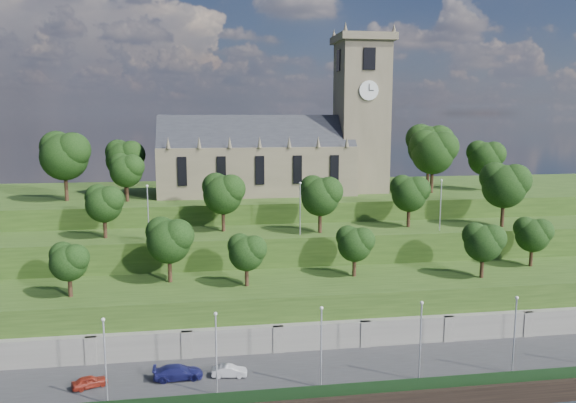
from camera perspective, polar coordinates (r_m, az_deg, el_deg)
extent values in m
cube|color=#2D2D30|center=(61.37, 4.54, -17.52)|extent=(160.00, 12.00, 2.00)
cube|color=black|center=(55.97, 5.89, -18.46)|extent=(160.00, 0.10, 1.20)
cube|color=slate|center=(66.06, 3.34, -14.08)|extent=(160.00, 2.00, 5.00)
cube|color=slate|center=(65.22, -19.33, -14.91)|extent=(1.20, 0.60, 5.00)
cube|color=slate|center=(64.11, -10.21, -14.96)|extent=(1.20, 0.60, 5.00)
cube|color=slate|center=(64.54, -1.00, -14.64)|extent=(1.20, 0.60, 5.00)
cube|color=slate|center=(66.50, 7.84, -13.99)|extent=(1.20, 0.60, 5.00)
cube|color=slate|center=(69.85, 15.94, -13.11)|extent=(1.20, 0.60, 5.00)
cube|color=slate|center=(74.40, 23.13, -12.11)|extent=(1.20, 0.60, 5.00)
cube|color=#294517|center=(70.98, 2.33, -11.10)|extent=(160.00, 12.00, 8.00)
cube|color=#294517|center=(80.65, 0.84, -7.12)|extent=(160.00, 10.00, 12.00)
cube|color=#294517|center=(100.46, -1.13, -3.02)|extent=(160.00, 32.00, 15.00)
cube|color=brown|center=(94.31, -3.25, 3.26)|extent=(32.00, 12.00, 8.00)
cube|color=#22242A|center=(94.00, -3.27, 5.68)|extent=(32.00, 10.18, 10.18)
cone|color=brown|center=(87.70, -12.09, 5.86)|extent=(0.70, 0.70, 1.80)
cone|color=brown|center=(87.55, -9.02, 5.94)|extent=(0.70, 0.70, 1.80)
cone|color=brown|center=(87.65, -5.96, 6.00)|extent=(0.70, 0.70, 1.80)
cone|color=brown|center=(87.99, -2.90, 6.05)|extent=(0.70, 0.70, 1.80)
cone|color=brown|center=(88.58, 0.12, 6.08)|extent=(0.70, 0.70, 1.80)
cone|color=brown|center=(89.41, 3.09, 6.10)|extent=(0.70, 0.70, 1.80)
cone|color=brown|center=(90.47, 6.00, 6.09)|extent=(0.70, 0.70, 1.80)
cube|color=black|center=(87.86, -10.70, 3.03)|extent=(1.40, 0.25, 4.50)
cube|color=black|center=(87.85, -6.78, 3.12)|extent=(1.40, 0.25, 4.50)
cube|color=black|center=(88.24, -2.88, 3.19)|extent=(1.40, 0.25, 4.50)
cube|color=black|center=(89.04, 0.97, 3.26)|extent=(1.40, 0.25, 4.50)
cube|color=black|center=(90.24, 4.74, 3.30)|extent=(1.40, 0.25, 4.50)
cube|color=brown|center=(97.21, 7.44, 8.38)|extent=(8.00, 8.00, 25.00)
cube|color=brown|center=(97.98, 7.61, 16.07)|extent=(9.20, 9.20, 1.20)
cone|color=brown|center=(93.28, 5.87, 17.21)|extent=(0.80, 0.80, 1.60)
cone|color=brown|center=(100.98, 4.69, 16.58)|extent=(0.80, 0.80, 1.60)
cone|color=brown|center=(95.55, 10.73, 16.90)|extent=(0.80, 0.80, 1.60)
cone|color=brown|center=(103.08, 9.20, 16.35)|extent=(0.80, 0.80, 1.60)
cube|color=black|center=(93.70, 8.27, 14.17)|extent=(2.00, 0.25, 3.50)
cube|color=black|center=(101.51, 6.90, 13.78)|extent=(2.00, 0.25, 3.50)
cube|color=black|center=(96.56, 5.16, 14.06)|extent=(0.25, 2.00, 3.50)
cube|color=black|center=(98.80, 9.90, 13.85)|extent=(0.25, 2.00, 3.50)
cylinder|color=white|center=(93.33, 8.21, 11.11)|extent=(3.20, 0.30, 3.20)
cylinder|color=white|center=(98.50, 9.85, 10.95)|extent=(0.30, 3.20, 3.20)
cube|color=black|center=(93.18, 8.25, 11.42)|extent=(0.12, 0.05, 1.10)
cube|color=black|center=(93.27, 8.48, 11.11)|extent=(0.80, 0.05, 0.12)
cylinder|color=#311D13|center=(67.90, -21.26, -7.92)|extent=(0.48, 0.48, 2.67)
sphere|color=black|center=(67.22, -21.39, -5.81)|extent=(4.15, 4.15, 4.15)
sphere|color=black|center=(66.50, -20.80, -5.38)|extent=(3.11, 3.11, 3.11)
sphere|color=black|center=(67.68, -21.93, -5.02)|extent=(2.91, 2.91, 2.91)
cylinder|color=#311D13|center=(70.08, -11.92, -6.64)|extent=(0.51, 0.51, 3.44)
sphere|color=black|center=(69.28, -12.00, -3.99)|extent=(5.36, 5.36, 5.36)
sphere|color=black|center=(68.52, -11.16, -3.41)|extent=(4.02, 4.02, 4.02)
sphere|color=black|center=(69.77, -12.77, -3.02)|extent=(3.75, 3.75, 3.75)
cylinder|color=#311D13|center=(67.34, -4.22, -7.44)|extent=(0.48, 0.48, 2.71)
sphere|color=black|center=(66.65, -4.24, -5.27)|extent=(4.22, 4.22, 4.22)
sphere|color=black|center=(66.16, -3.49, -4.81)|extent=(3.17, 3.17, 3.17)
sphere|color=black|center=(66.91, -4.92, -4.48)|extent=(2.95, 2.95, 2.95)
cylinder|color=#311D13|center=(71.53, 6.75, -6.47)|extent=(0.48, 0.48, 2.77)
sphere|color=black|center=(70.87, 6.79, -4.38)|extent=(4.31, 4.31, 4.31)
sphere|color=black|center=(70.55, 7.57, -3.92)|extent=(3.24, 3.24, 3.24)
sphere|color=black|center=(70.99, 6.10, -3.63)|extent=(3.02, 3.02, 3.02)
cylinder|color=#311D13|center=(74.46, 19.10, -6.21)|extent=(0.49, 0.49, 2.99)
sphere|color=black|center=(73.79, 19.21, -4.04)|extent=(4.65, 4.65, 4.65)
sphere|color=black|center=(73.68, 20.05, -3.54)|extent=(3.49, 3.49, 3.49)
sphere|color=black|center=(73.72, 18.48, -3.27)|extent=(3.26, 3.26, 3.26)
cylinder|color=#311D13|center=(82.33, 23.47, -5.07)|extent=(0.49, 0.49, 2.87)
sphere|color=black|center=(81.74, 23.59, -3.18)|extent=(4.47, 4.47, 4.47)
sphere|color=black|center=(81.72, 24.31, -2.75)|extent=(3.35, 3.35, 3.35)
sphere|color=black|center=(81.62, 22.95, -2.52)|extent=(3.13, 3.13, 3.13)
cylinder|color=#311D13|center=(77.96, -18.10, -2.44)|extent=(0.50, 0.50, 3.07)
sphere|color=black|center=(77.45, -18.20, -0.28)|extent=(4.78, 4.78, 4.78)
sphere|color=black|center=(76.73, -17.58, 0.21)|extent=(3.58, 3.58, 3.58)
sphere|color=black|center=(78.04, -18.77, 0.47)|extent=(3.35, 3.35, 3.35)
cylinder|color=#311D13|center=(78.84, -6.59, -1.76)|extent=(0.52, 0.52, 3.53)
sphere|color=black|center=(78.28, -6.63, 0.69)|extent=(5.48, 5.48, 5.48)
sphere|color=black|center=(77.67, -5.82, 1.26)|extent=(4.11, 4.11, 4.11)
sphere|color=black|center=(78.78, -7.36, 1.54)|extent=(3.84, 3.84, 3.84)
cylinder|color=#311D13|center=(77.48, 3.27, -1.94)|extent=(0.51, 0.51, 3.43)
sphere|color=black|center=(76.93, 3.29, 0.49)|extent=(5.33, 5.33, 5.33)
sphere|color=black|center=(76.52, 4.16, 1.04)|extent=(4.00, 4.00, 4.00)
sphere|color=black|center=(77.24, 2.52, 1.33)|extent=(3.73, 3.73, 3.73)
cylinder|color=#311D13|center=(83.18, 12.15, -1.43)|extent=(0.50, 0.50, 3.26)
sphere|color=black|center=(82.68, 12.22, 0.71)|extent=(5.07, 5.07, 5.07)
sphere|color=black|center=(82.48, 13.02, 1.20)|extent=(3.80, 3.80, 3.80)
sphere|color=black|center=(82.82, 11.51, 1.46)|extent=(3.55, 3.55, 3.55)
cylinder|color=#311D13|center=(87.06, 20.96, -1.11)|extent=(0.54, 0.54, 4.04)
sphere|color=black|center=(86.50, 21.11, 1.44)|extent=(6.28, 6.28, 6.28)
sphere|color=black|center=(86.49, 22.07, 2.01)|extent=(4.71, 4.71, 4.71)
sphere|color=black|center=(86.50, 20.26, 2.32)|extent=(4.40, 4.40, 4.40)
cylinder|color=#311D13|center=(92.49, -21.61, 1.47)|extent=(0.56, 0.56, 4.61)
sphere|color=black|center=(92.07, -21.77, 4.22)|extent=(7.17, 7.17, 7.17)
sphere|color=black|center=(90.98, -21.03, 4.90)|extent=(5.38, 5.38, 5.38)
sphere|color=black|center=(93.14, -22.45, 5.12)|extent=(5.02, 5.02, 5.02)
cylinder|color=#311D13|center=(96.96, -16.18, 1.85)|extent=(0.53, 0.53, 3.91)
sphere|color=black|center=(96.59, -16.28, 4.08)|extent=(6.08, 6.08, 6.08)
sphere|color=black|center=(95.77, -15.62, 4.61)|extent=(4.56, 4.56, 4.56)
sphere|color=black|center=(97.40, -16.87, 4.81)|extent=(4.25, 4.25, 4.25)
cylinder|color=#311D13|center=(88.97, -16.03, 1.01)|extent=(0.50, 0.50, 3.17)
sphere|color=black|center=(88.62, -16.12, 2.98)|extent=(4.93, 4.93, 4.93)
sphere|color=black|center=(87.94, -15.54, 3.44)|extent=(3.70, 3.70, 3.70)
sphere|color=black|center=(89.26, -16.65, 3.63)|extent=(3.45, 3.45, 3.45)
cylinder|color=#311D13|center=(97.88, 14.40, 2.19)|extent=(0.56, 0.56, 4.58)
sphere|color=black|center=(97.48, 14.51, 4.78)|extent=(7.13, 7.13, 7.13)
sphere|color=black|center=(97.33, 15.47, 5.36)|extent=(5.34, 5.34, 5.34)
sphere|color=black|center=(97.74, 13.66, 5.66)|extent=(4.99, 4.99, 4.99)
cylinder|color=#311D13|center=(106.20, 14.03, 2.81)|extent=(0.58, 0.58, 4.92)
sphere|color=black|center=(105.82, 14.13, 5.37)|extent=(7.66, 7.66, 7.66)
sphere|color=black|center=(105.66, 15.08, 5.95)|extent=(5.74, 5.74, 5.74)
sphere|color=black|center=(106.12, 13.29, 6.24)|extent=(5.36, 5.36, 5.36)
cylinder|color=#311D13|center=(104.24, 19.29, 2.13)|extent=(0.53, 0.53, 3.74)
sphere|color=black|center=(103.90, 19.40, 4.11)|extent=(5.82, 5.82, 5.82)
sphere|color=black|center=(103.88, 20.14, 4.56)|extent=(4.36, 4.36, 4.36)
sphere|color=black|center=(103.99, 18.75, 4.79)|extent=(4.07, 4.07, 4.07)
cylinder|color=#B2B2B7|center=(55.48, -18.06, -15.29)|extent=(0.16, 0.16, 7.91)
sphere|color=silver|center=(53.97, -18.27, -11.33)|extent=(0.36, 0.36, 0.36)
cylinder|color=#B2B2B7|center=(54.72, -7.29, -15.25)|extent=(0.16, 0.16, 7.91)
sphere|color=silver|center=(53.18, -7.38, -11.24)|extent=(0.36, 0.36, 0.36)
cylinder|color=#B2B2B7|center=(55.77, 3.38, -14.71)|extent=(0.16, 0.16, 7.91)
sphere|color=silver|center=(54.27, 3.43, -10.76)|extent=(0.36, 0.36, 0.36)
cylinder|color=#B2B2B7|center=(58.54, 13.29, -13.76)|extent=(0.16, 0.16, 7.91)
sphere|color=silver|center=(57.11, 13.44, -9.98)|extent=(0.36, 0.36, 0.36)
cylinder|color=#B2B2B7|center=(62.80, 22.00, -12.60)|extent=(0.16, 0.16, 7.91)
sphere|color=silver|center=(61.46, 22.22, -9.05)|extent=(0.36, 0.36, 0.36)
cylinder|color=#B2B2B7|center=(74.90, -14.02, -1.20)|extent=(0.16, 0.16, 6.96)
sphere|color=silver|center=(74.36, -14.13, 1.54)|extent=(0.36, 0.36, 0.36)
cylinder|color=#B2B2B7|center=(75.64, 1.23, -0.83)|extent=(0.16, 0.16, 6.96)
sphere|color=silver|center=(75.12, 1.24, 1.88)|extent=(0.36, 0.36, 0.36)
cylinder|color=#B2B2B7|center=(81.45, 15.23, -0.44)|extent=(0.16, 0.16, 6.96)
sphere|color=silver|center=(80.96, 15.34, 2.07)|extent=(0.36, 0.36, 0.36)
imported|color=maroon|center=(60.31, -19.49, -16.87)|extent=(3.65, 2.54, 1.15)
imported|color=#A6A5AA|center=(59.47, -5.97, -16.75)|extent=(3.64, 1.61, 1.16)
imported|color=#171852|center=(59.68, -11.11, -16.64)|extent=(4.99, 2.19, 1.43)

